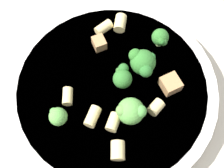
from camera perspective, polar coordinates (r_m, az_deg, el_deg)
The scene contains 16 objects.
ground_plane at distance 0.46m, azimuth 0.00°, elevation -2.12°, with size 2.00×2.00×0.00m, color #BCB29E.
pasta_bowl at distance 0.45m, azimuth 0.00°, elevation -1.21°, with size 0.30×0.30×0.03m.
broccoli_floret_0 at distance 0.46m, azimuth 8.85°, elevation 8.29°, with size 0.02×0.03×0.03m.
broccoli_floret_1 at distance 0.40m, azimuth -9.83°, elevation -5.89°, with size 0.02×0.02×0.03m.
broccoli_floret_2 at distance 0.40m, azimuth 3.48°, elevation -4.97°, with size 0.04×0.04×0.04m.
broccoli_floret_3 at distance 0.43m, azimuth 5.62°, elevation 4.03°, with size 0.04×0.04×0.04m.
broccoli_floret_4 at distance 0.42m, azimuth 1.83°, elevation 1.53°, with size 0.03×0.03×0.03m.
rigatoni_0 at distance 0.40m, azimuth 1.07°, elevation -12.06°, with size 0.02×0.02×0.02m, color #E0C67F.
rigatoni_1 at distance 0.48m, azimuth -1.53°, elevation 10.25°, with size 0.01×0.01×0.03m, color #E0C67F.
rigatoni_2 at distance 0.41m, azimuth 0.27°, elevation -6.98°, with size 0.02×0.02×0.02m, color #E0C67F.
rigatoni_3 at distance 0.43m, azimuth -8.01°, elevation -2.74°, with size 0.01×0.01×0.02m, color #E0C67F.
rigatoni_4 at distance 0.48m, azimuth 1.51°, elevation 11.08°, with size 0.02×0.02×0.03m, color #E0C67F.
rigatoni_5 at distance 0.41m, azimuth -3.56°, elevation -5.95°, with size 0.02×0.02×0.03m, color #E0C67F.
rigatoni_6 at distance 0.42m, azimuth 8.03°, elevation -4.23°, with size 0.02×0.02×0.02m, color #E0C67F.
chicken_chunk_0 at distance 0.44m, azimuth 10.65°, elevation 0.01°, with size 0.02×0.02×0.02m, color #A87A4C.
chicken_chunk_1 at distance 0.46m, azimuth -2.74°, elevation 7.42°, with size 0.02×0.02×0.02m, color #A87A4C.
Camera 1 is at (0.05, 0.17, 0.43)m, focal length 50.00 mm.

